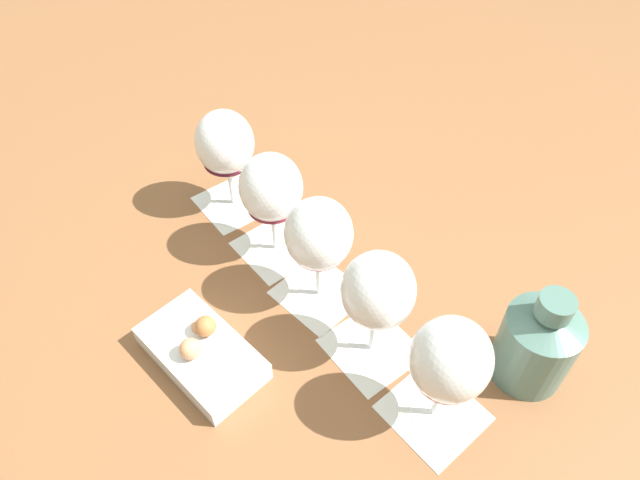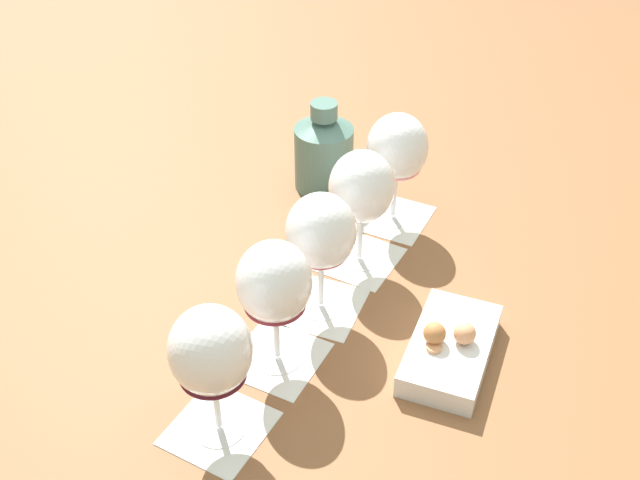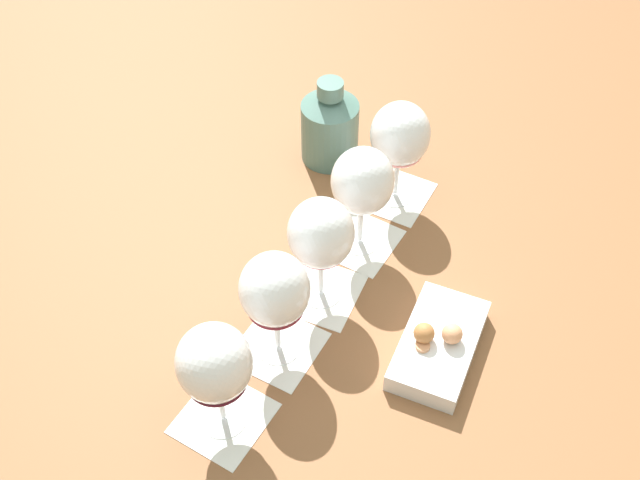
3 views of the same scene
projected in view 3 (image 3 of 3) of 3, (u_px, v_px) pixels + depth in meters
ground_plane at (321, 293)px, 1.21m from camera, size 8.00×8.00×0.00m
tasting_card_0 at (394, 194)px, 1.35m from camera, size 0.16×0.16×0.00m
tasting_card_1 at (359, 241)px, 1.28m from camera, size 0.16×0.16×0.00m
tasting_card_2 at (319, 295)px, 1.20m from camera, size 0.16×0.16×0.00m
tasting_card_3 at (278, 347)px, 1.14m from camera, size 0.16×0.16×0.00m
tasting_card_4 at (224, 418)px, 1.06m from camera, size 0.16×0.16×0.00m
wine_glass_0 at (400, 138)px, 1.25m from camera, size 0.10×0.10×0.19m
wine_glass_1 at (363, 185)px, 1.18m from camera, size 0.10×0.10×0.19m
wine_glass_2 at (319, 239)px, 1.11m from camera, size 0.10×0.10×0.19m
wine_glass_3 at (275, 293)px, 1.05m from camera, size 0.10×0.10×0.19m
wine_glass_4 at (215, 366)px, 0.97m from camera, size 0.10×0.10×0.19m
ceramic_vase at (330, 125)px, 1.36m from camera, size 0.10×0.10×0.16m
snack_dish at (438, 344)px, 1.12m from camera, size 0.20×0.20×0.06m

